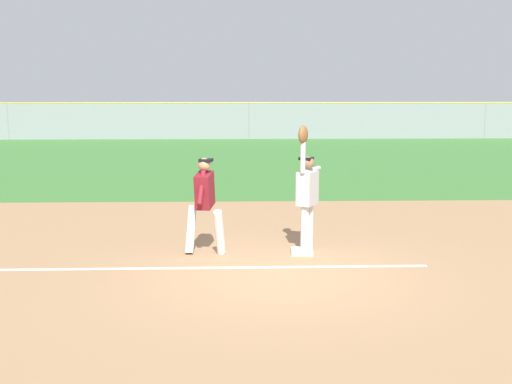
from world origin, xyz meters
TOP-DOWN VIEW (x-y plane):
  - ground_plane at (0.00, 0.00)m, footprint 76.12×76.12m
  - outfield_grass at (0.00, 15.62)m, footprint 49.41×18.10m
  - chalk_foul_line at (-3.48, 0.47)m, footprint 12.00×0.18m
  - first_base at (0.52, 1.37)m, footprint 0.40×0.40m
  - fielder at (0.61, 1.53)m, footprint 0.53×0.84m
  - runner at (-1.20, 1.37)m, footprint 0.75×0.84m
  - baseball at (0.55, 1.74)m, footprint 0.07×0.07m
  - outfield_fence at (0.00, 24.66)m, footprint 49.49×0.08m
  - parked_car_white at (-10.83, 28.40)m, footprint 4.58×2.48m
  - parked_car_green at (-3.93, 28.09)m, footprint 4.57×2.47m
  - parked_car_tan at (2.53, 28.22)m, footprint 4.42×2.16m
  - parked_car_black at (8.71, 28.52)m, footprint 4.58×2.49m

SIDE VIEW (x-z plane):
  - ground_plane at x=0.00m, z-range 0.00..0.00m
  - chalk_foul_line at x=-3.48m, z-range 0.00..0.01m
  - outfield_grass at x=0.00m, z-range 0.00..0.01m
  - first_base at x=0.52m, z-range 0.00..0.08m
  - parked_car_white at x=-10.83m, z-range 0.05..1.30m
  - parked_car_green at x=-3.93m, z-range 0.05..1.30m
  - parked_car_tan at x=2.53m, z-range 0.05..1.30m
  - parked_car_black at x=8.71m, z-range 0.05..1.30m
  - outfield_fence at x=0.00m, z-range 0.00..1.90m
  - runner at x=-1.20m, z-range 0.14..1.86m
  - fielder at x=0.61m, z-range -0.02..2.26m
  - baseball at x=0.55m, z-range 1.57..1.64m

